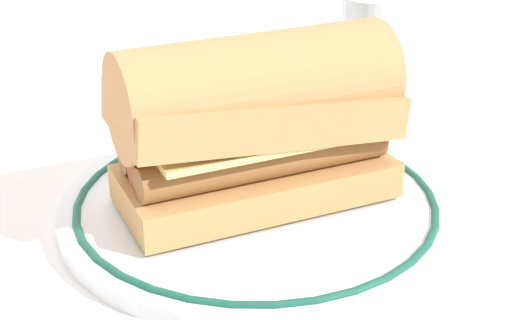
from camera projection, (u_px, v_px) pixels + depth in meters
name	position (u px, v px, depth m)	size (l,w,h in m)	color
ground_plane	(280.00, 222.00, 0.58)	(1.50, 1.50, 0.00)	white
plate	(256.00, 205.00, 0.58)	(0.29, 0.29, 0.01)	white
sausage_sandwich	(256.00, 119.00, 0.55)	(0.22, 0.14, 0.12)	tan
drinking_glass	(370.00, 67.00, 0.73)	(0.06, 0.06, 0.12)	silver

